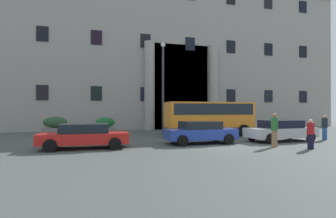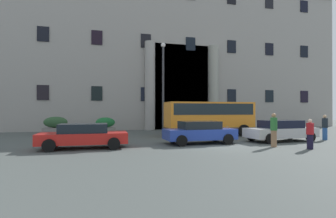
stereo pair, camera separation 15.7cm
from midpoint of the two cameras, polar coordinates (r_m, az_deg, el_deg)
ground_plane at (r=15.53m, az=12.90°, el=-7.83°), size 80.00×64.00×0.12m
office_building_facade at (r=32.54m, az=-1.75°, el=10.82°), size 42.32×9.78×16.53m
orange_minibus at (r=20.92m, az=9.02°, el=-1.41°), size 6.75×2.73×2.61m
bus_stop_sign at (r=24.34m, az=16.98°, el=-1.15°), size 0.44×0.08×2.61m
hedge_planter_east at (r=27.50m, az=12.25°, el=-2.98°), size 1.79×0.86×1.44m
hedge_planter_entrance_right at (r=25.48m, az=2.75°, el=-3.23°), size 2.12×0.89×1.41m
hedge_planter_far_west at (r=24.14m, az=-22.92°, el=-3.31°), size 1.99×0.89×1.45m
hedge_planter_entrance_left at (r=23.89m, az=-13.19°, el=-3.46°), size 1.74×0.97×1.36m
parked_hatchback_near at (r=14.45m, az=-17.46°, el=-5.48°), size 4.45×2.00×1.28m
parked_compact_extra at (r=18.40m, az=23.37°, el=-4.27°), size 4.71×2.19×1.35m
parked_coupe_end at (r=15.87m, az=7.08°, el=-4.93°), size 4.21×2.03×1.34m
motorcycle_far_end at (r=18.52m, az=11.02°, el=-5.00°), size 2.04×0.63×0.89m
motorcycle_near_kerb at (r=21.92m, az=24.69°, el=-4.26°), size 1.90×0.72×0.89m
pedestrian_woman_dark_dress at (r=15.35m, az=28.56°, el=-4.79°), size 0.36×0.36×1.54m
pedestrian_woman_with_bag at (r=15.44m, az=22.13°, el=-4.17°), size 0.36×0.36×1.83m
pedestrian_man_crossing at (r=20.61m, az=30.93°, el=-3.41°), size 0.36×0.36×1.68m
lamppost_plaza_centre at (r=23.30m, az=-0.85°, el=6.12°), size 0.40×0.40×7.91m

